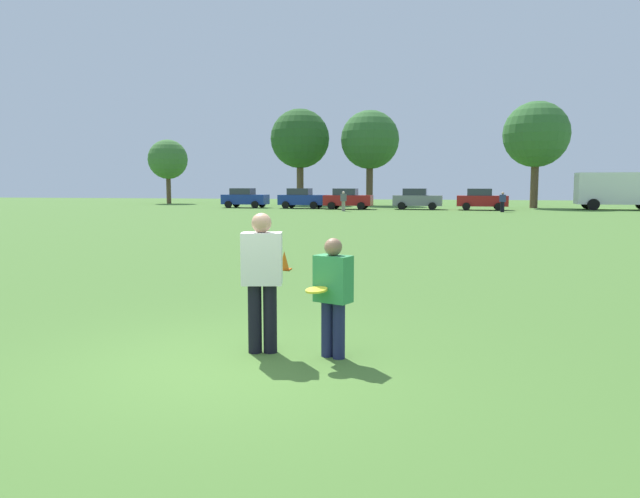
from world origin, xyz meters
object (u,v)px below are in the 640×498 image
at_px(parked_car_near_left, 245,198).
at_px(box_truck, 627,189).
at_px(traffic_cone, 284,261).
at_px(frisbee, 317,290).
at_px(player_thrower, 262,275).
at_px(bystander_far_jogger, 343,200).
at_px(parked_car_mid_right, 417,199).
at_px(player_defender, 333,291).
at_px(parked_car_near_right, 481,199).
at_px(parked_car_mid_left, 302,198).
at_px(bystander_sideline_watcher, 503,201).
at_px(parked_car_center, 348,199).

bearing_deg(parked_car_near_left, box_truck, 3.66).
xyz_separation_m(traffic_cone, box_truck, (19.22, 40.81, 1.52)).
bearing_deg(frisbee, player_thrower, 162.79).
relative_size(player_thrower, bystander_far_jogger, 1.11).
bearing_deg(box_truck, frisbee, -109.17).
bearing_deg(parked_car_mid_right, player_defender, -88.77).
bearing_deg(parked_car_near_right, frisbee, -95.82).
bearing_deg(box_truck, bystander_far_jogger, -161.88).
bearing_deg(player_thrower, parked_car_mid_right, 90.07).
xyz_separation_m(traffic_cone, parked_car_mid_right, (1.63, 38.18, 0.69)).
bearing_deg(box_truck, parked_car_mid_right, -171.50).
bearing_deg(parked_car_mid_left, bystander_sideline_watcher, -13.26).
xyz_separation_m(traffic_cone, parked_car_mid_left, (-8.75, 38.21, 0.69)).
relative_size(parked_car_mid_left, parked_car_mid_right, 1.00).
xyz_separation_m(player_thrower, parked_car_center, (-6.07, 44.60, -0.09)).
bearing_deg(parked_car_mid_right, box_truck, 8.50).
bearing_deg(parked_car_near_left, frisbee, -69.99).
bearing_deg(bystander_sideline_watcher, parked_car_mid_right, 149.44).
relative_size(frisbee, parked_car_mid_right, 0.06).
height_order(player_thrower, parked_car_near_left, parked_car_near_left).
bearing_deg(bystander_far_jogger, player_defender, -80.64).
bearing_deg(player_thrower, traffic_cone, 103.08).
bearing_deg(player_defender, parked_car_center, 98.90).
height_order(parked_car_mid_left, parked_car_near_right, same).
bearing_deg(bystander_far_jogger, parked_car_near_right, 22.56).
height_order(frisbee, box_truck, box_truck).
bearing_deg(parked_car_mid_left, parked_car_near_left, 175.35).
relative_size(parked_car_mid_right, parked_car_near_right, 1.00).
xyz_separation_m(parked_car_near_left, box_truck, (33.59, 2.15, 0.83)).
relative_size(parked_car_center, box_truck, 0.50).
distance_m(traffic_cone, parked_car_mid_left, 39.20).
height_order(player_defender, parked_car_near_left, parked_car_near_left).
bearing_deg(parked_car_mid_right, traffic_cone, -92.44).
height_order(parked_car_near_right, bystander_far_jogger, parked_car_near_right).
bearing_deg(player_defender, box_truck, 70.92).
distance_m(traffic_cone, parked_car_near_left, 41.25).
bearing_deg(parked_car_near_left, bystander_far_jogger, -27.99).
xyz_separation_m(parked_car_near_left, bystander_sideline_watcher, (22.80, -4.51, -0.03)).
height_order(traffic_cone, parked_car_mid_right, parked_car_mid_right).
relative_size(parked_car_near_left, parked_car_mid_left, 1.00).
xyz_separation_m(parked_car_center, parked_car_near_right, (11.44, 0.44, 0.00)).
distance_m(traffic_cone, parked_car_near_right, 38.47).
distance_m(traffic_cone, bystander_far_jogger, 33.45).
xyz_separation_m(parked_car_near_right, bystander_far_jogger, (-11.11, -4.62, -0.01)).
distance_m(player_thrower, traffic_cone, 7.46).
distance_m(frisbee, bystander_sideline_watcher, 42.05).
bearing_deg(parked_car_center, bystander_sideline_watcher, -14.06).
bearing_deg(player_thrower, parked_car_mid_left, 102.93).
bearing_deg(parked_car_near_right, parked_car_mid_right, 176.06).
relative_size(parked_car_center, bystander_sideline_watcher, 2.69).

